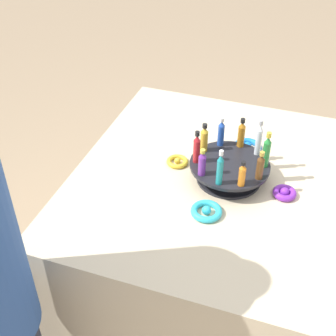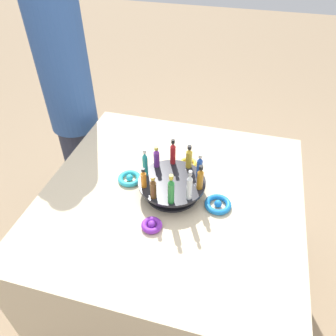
{
  "view_description": "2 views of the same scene",
  "coord_description": "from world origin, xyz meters",
  "px_view_note": "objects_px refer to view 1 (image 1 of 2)",
  "views": [
    {
      "loc": [
        1.31,
        0.22,
        1.84
      ],
      "look_at": [
        0.22,
        -0.15,
        0.95
      ],
      "focal_mm": 50.0,
      "sensor_mm": 36.0,
      "label": 1
    },
    {
      "loc": [
        -0.25,
        0.97,
        1.77
      ],
      "look_at": [
        0.02,
        -0.01,
        0.9
      ],
      "focal_mm": 35.0,
      "sensor_mm": 36.0,
      "label": 2
    }
  ],
  "objects_px": {
    "bottle_orange": "(242,174)",
    "ribbon_bow_blue": "(247,147)",
    "bottle_purple": "(202,163)",
    "bottle_green": "(266,151)",
    "bottle_blue": "(221,133)",
    "ribbon_bow_teal": "(206,211)",
    "bottle_brown": "(260,166)",
    "display_stand": "(229,170)",
    "bottle_teal": "(220,169)",
    "bottle_amber": "(241,134)",
    "bottle_gold": "(204,139)",
    "bottle_clear": "(259,139)",
    "ribbon_bow_gold": "(177,161)",
    "bottle_red": "(197,148)",
    "ribbon_bow_purple": "(285,193)"
  },
  "relations": [
    {
      "from": "display_stand",
      "to": "bottle_teal",
      "type": "bearing_deg",
      "value": -5.16
    },
    {
      "from": "bottle_orange",
      "to": "bottle_blue",
      "type": "height_order",
      "value": "bottle_blue"
    },
    {
      "from": "bottle_blue",
      "to": "ribbon_bow_teal",
      "type": "bearing_deg",
      "value": 6.36
    },
    {
      "from": "bottle_purple",
      "to": "bottle_green",
      "type": "height_order",
      "value": "bottle_green"
    },
    {
      "from": "display_stand",
      "to": "bottle_green",
      "type": "distance_m",
      "value": 0.15
    },
    {
      "from": "display_stand",
      "to": "bottle_red",
      "type": "bearing_deg",
      "value": -77.16
    },
    {
      "from": "bottle_blue",
      "to": "ribbon_bow_blue",
      "type": "distance_m",
      "value": 0.17
    },
    {
      "from": "display_stand",
      "to": "bottle_teal",
      "type": "xyz_separation_m",
      "value": [
        0.12,
        -0.01,
        0.09
      ]
    },
    {
      "from": "display_stand",
      "to": "bottle_blue",
      "type": "distance_m",
      "value": 0.14
    },
    {
      "from": "display_stand",
      "to": "ribbon_bow_blue",
      "type": "bearing_deg",
      "value": 172.39
    },
    {
      "from": "bottle_brown",
      "to": "display_stand",
      "type": "bearing_deg",
      "value": -113.16
    },
    {
      "from": "bottle_red",
      "to": "bottle_amber",
      "type": "bearing_deg",
      "value": 138.84
    },
    {
      "from": "bottle_brown",
      "to": "bottle_amber",
      "type": "bearing_deg",
      "value": -149.16
    },
    {
      "from": "bottle_green",
      "to": "bottle_purple",
      "type": "bearing_deg",
      "value": -59.16
    },
    {
      "from": "bottle_clear",
      "to": "ribbon_bow_gold",
      "type": "height_order",
      "value": "bottle_clear"
    },
    {
      "from": "bottle_teal",
      "to": "bottle_brown",
      "type": "bearing_deg",
      "value": 120.84
    },
    {
      "from": "bottle_purple",
      "to": "ribbon_bow_blue",
      "type": "distance_m",
      "value": 0.33
    },
    {
      "from": "ribbon_bow_purple",
      "to": "ribbon_bow_blue",
      "type": "relative_size",
      "value": 0.74
    },
    {
      "from": "bottle_amber",
      "to": "ribbon_bow_teal",
      "type": "relative_size",
      "value": 1.12
    },
    {
      "from": "ribbon_bow_teal",
      "to": "ribbon_bow_purple",
      "type": "distance_m",
      "value": 0.29
    },
    {
      "from": "ribbon_bow_purple",
      "to": "bottle_orange",
      "type": "bearing_deg",
      "value": -62.04
    },
    {
      "from": "display_stand",
      "to": "ribbon_bow_blue",
      "type": "relative_size",
      "value": 2.56
    },
    {
      "from": "bottle_red",
      "to": "bottle_clear",
      "type": "bearing_deg",
      "value": 120.84
    },
    {
      "from": "bottle_teal",
      "to": "bottle_amber",
      "type": "bearing_deg",
      "value": 174.84
    },
    {
      "from": "bottle_blue",
      "to": "bottle_brown",
      "type": "bearing_deg",
      "value": 48.84
    },
    {
      "from": "display_stand",
      "to": "ribbon_bow_teal",
      "type": "distance_m",
      "value": 0.21
    },
    {
      "from": "bottle_red",
      "to": "bottle_blue",
      "type": "xyz_separation_m",
      "value": [
        -0.13,
        0.06,
        -0.0
      ]
    },
    {
      "from": "display_stand",
      "to": "bottle_gold",
      "type": "bearing_deg",
      "value": -113.16
    },
    {
      "from": "bottle_purple",
      "to": "bottle_teal",
      "type": "relative_size",
      "value": 0.77
    },
    {
      "from": "bottle_brown",
      "to": "bottle_amber",
      "type": "relative_size",
      "value": 0.92
    },
    {
      "from": "bottle_purple",
      "to": "bottle_clear",
      "type": "height_order",
      "value": "bottle_clear"
    },
    {
      "from": "bottle_gold",
      "to": "bottle_teal",
      "type": "height_order",
      "value": "bottle_teal"
    },
    {
      "from": "ribbon_bow_teal",
      "to": "bottle_green",
      "type": "bearing_deg",
      "value": 148.0
    },
    {
      "from": "bottle_brown",
      "to": "bottle_purple",
      "type": "bearing_deg",
      "value": -77.16
    },
    {
      "from": "bottle_clear",
      "to": "bottle_brown",
      "type": "bearing_deg",
      "value": 12.84
    },
    {
      "from": "ribbon_bow_blue",
      "to": "bottle_brown",
      "type": "bearing_deg",
      "value": 18.28
    },
    {
      "from": "ribbon_bow_teal",
      "to": "ribbon_bow_purple",
      "type": "height_order",
      "value": "ribbon_bow_purple"
    },
    {
      "from": "bottle_blue",
      "to": "ribbon_bow_blue",
      "type": "xyz_separation_m",
      "value": [
        -0.1,
        0.09,
        -0.11
      ]
    },
    {
      "from": "display_stand",
      "to": "bottle_brown",
      "type": "relative_size",
      "value": 2.64
    },
    {
      "from": "bottle_gold",
      "to": "ribbon_bow_blue",
      "type": "bearing_deg",
      "value": 138.78
    },
    {
      "from": "bottle_clear",
      "to": "bottle_purple",
      "type": "bearing_deg",
      "value": -41.16
    },
    {
      "from": "bottle_red",
      "to": "bottle_brown",
      "type": "relative_size",
      "value": 1.16
    },
    {
      "from": "ribbon_bow_purple",
      "to": "ribbon_bow_blue",
      "type": "height_order",
      "value": "same"
    },
    {
      "from": "bottle_teal",
      "to": "ribbon_bow_purple",
      "type": "relative_size",
      "value": 1.63
    },
    {
      "from": "bottle_brown",
      "to": "bottle_green",
      "type": "xyz_separation_m",
      "value": [
        -0.07,
        0.01,
        0.01
      ]
    },
    {
      "from": "bottle_gold",
      "to": "ribbon_bow_gold",
      "type": "distance_m",
      "value": 0.15
    },
    {
      "from": "bottle_clear",
      "to": "bottle_gold",
      "type": "bearing_deg",
      "value": -77.16
    },
    {
      "from": "bottle_orange",
      "to": "ribbon_bow_blue",
      "type": "height_order",
      "value": "bottle_orange"
    },
    {
      "from": "ribbon_bow_teal",
      "to": "ribbon_bow_gold",
      "type": "xyz_separation_m",
      "value": [
        -0.23,
        -0.18,
        -0.0
      ]
    },
    {
      "from": "bottle_purple",
      "to": "ribbon_bow_blue",
      "type": "xyz_separation_m",
      "value": [
        -0.29,
        0.11,
        -0.1
      ]
    }
  ]
}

